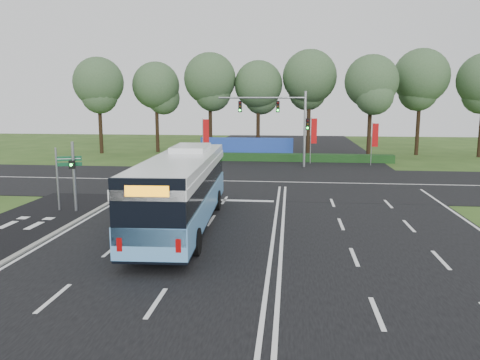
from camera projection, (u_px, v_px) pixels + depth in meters
name	position (u px, v px, depth m)	size (l,w,h in m)	color
ground	(275.00, 223.00, 23.76)	(120.00, 120.00, 0.00)	#2A4818
road_main	(275.00, 223.00, 23.76)	(20.00, 120.00, 0.04)	black
road_cross	(280.00, 182.00, 35.52)	(120.00, 14.00, 0.05)	black
bike_path	(9.00, 232.00, 22.14)	(5.00, 18.00, 0.06)	black
kerb_strip	(57.00, 232.00, 21.88)	(0.25, 18.00, 0.12)	gray
city_bus	(182.00, 189.00, 22.65)	(3.38, 13.30, 3.79)	#62A5E4
pedestrian_signal	(74.00, 174.00, 25.78)	(0.36, 0.44, 3.93)	gray
street_sign	(63.00, 171.00, 26.04)	(1.33, 0.55, 3.59)	gray
banner_flag_left	(205.00, 134.00, 46.60)	(0.63, 0.22, 4.40)	gray
banner_flag_mid	(313.00, 134.00, 45.41)	(0.63, 0.30, 4.54)	gray
banner_flag_right	(374.00, 137.00, 44.14)	(0.61, 0.13, 4.12)	gray
traffic_light_gantry	(285.00, 117.00, 43.05)	(8.41, 0.28, 7.00)	gray
hedge	(283.00, 158.00, 47.70)	(22.00, 1.20, 0.80)	#133413
blue_hoarding	(247.00, 148.00, 50.46)	(10.00, 0.30, 2.20)	#2042AD
eucalyptus_row	(290.00, 81.00, 52.91)	(48.55, 9.00, 11.95)	black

